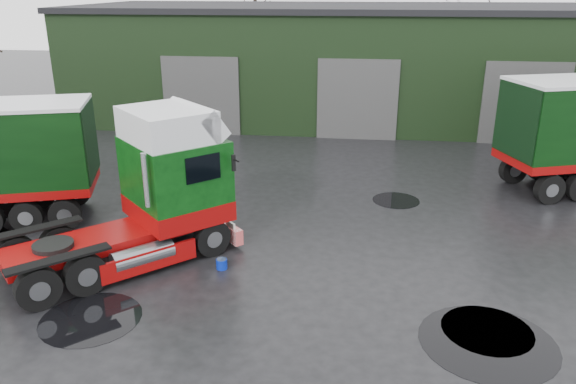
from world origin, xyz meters
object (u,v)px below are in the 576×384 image
object	(u,v)px
warehouse	(359,61)
wash_bucket	(222,264)
hero_tractor	(111,193)
tree_back_a	(256,21)
tree_back_b	(469,37)

from	to	relation	value
warehouse	wash_bucket	distance (m)	21.03
warehouse	hero_tractor	bearing A→B (deg)	-107.53
hero_tractor	tree_back_a	bearing A→B (deg)	138.72
warehouse	hero_tractor	world-z (taller)	warehouse
warehouse	hero_tractor	distance (m)	21.60
wash_bucket	tree_back_a	size ratio (longest dim) A/B	0.03
warehouse	wash_bucket	bearing A→B (deg)	-99.78
warehouse	tree_back_a	bearing A→B (deg)	128.66
hero_tractor	tree_back_a	distance (m)	30.72
hero_tractor	tree_back_b	bearing A→B (deg)	110.54
hero_tractor	wash_bucket	xyz separation A→B (m)	(2.96, 0.06, -1.99)
hero_tractor	wash_bucket	world-z (taller)	hero_tractor
wash_bucket	tree_back_b	size ratio (longest dim) A/B	0.04
warehouse	tree_back_a	xyz separation A→B (m)	(-8.00, 10.00, 1.59)
warehouse	tree_back_a	world-z (taller)	tree_back_a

